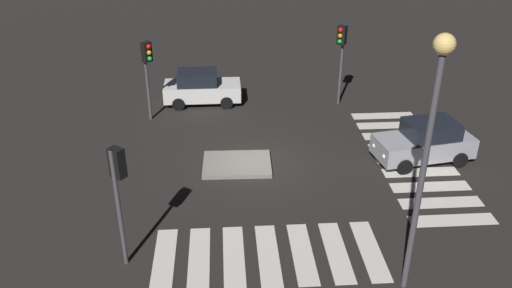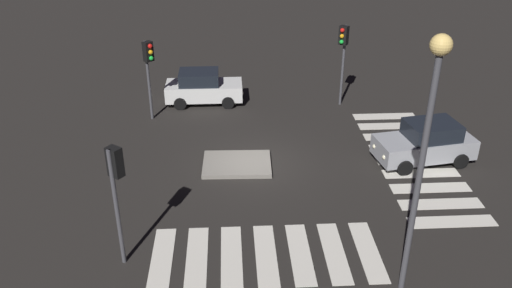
{
  "view_description": "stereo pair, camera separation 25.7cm",
  "coord_description": "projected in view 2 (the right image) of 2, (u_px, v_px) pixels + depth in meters",
  "views": [
    {
      "loc": [
        -1.35,
        -20.07,
        11.56
      ],
      "look_at": [
        0.0,
        0.0,
        1.0
      ],
      "focal_mm": 37.43,
      "sensor_mm": 36.0,
      "label": 1
    },
    {
      "loc": [
        -1.1,
        -20.09,
        11.56
      ],
      "look_at": [
        0.0,
        0.0,
        1.0
      ],
      "focal_mm": 37.43,
      "sensor_mm": 36.0,
      "label": 2
    }
  ],
  "objects": [
    {
      "name": "traffic_light_north",
      "position": [
        343.0,
        46.0,
        27.36
      ],
      "size": [
        0.54,
        0.53,
        4.35
      ],
      "rotation": [
        0.0,
        0.0,
        -2.23
      ],
      "color": "#47474C",
      "rests_on": "ground"
    },
    {
      "name": "traffic_island",
      "position": [
        237.0,
        164.0,
        23.02
      ],
      "size": [
        2.99,
        2.28,
        0.18
      ],
      "color": "gray",
      "rests_on": "ground"
    },
    {
      "name": "ground_plane",
      "position": [
        256.0,
        164.0,
        23.18
      ],
      "size": [
        80.0,
        80.0,
        0.0
      ],
      "primitive_type": "plane",
      "color": "black"
    },
    {
      "name": "crosswalk_side",
      "position": [
        412.0,
        160.0,
        23.51
      ],
      "size": [
        3.2,
        9.9,
        0.02
      ],
      "color": "silver",
      "rests_on": "ground"
    },
    {
      "name": "traffic_light_south",
      "position": [
        116.0,
        177.0,
        16.15
      ],
      "size": [
        0.54,
        0.53,
        4.16
      ],
      "rotation": [
        0.0,
        0.0,
        0.92
      ],
      "color": "#47474C",
      "rests_on": "ground"
    },
    {
      "name": "car_white",
      "position": [
        203.0,
        87.0,
        28.8
      ],
      "size": [
        4.17,
        1.98,
        1.81
      ],
      "rotation": [
        0.0,
        0.0,
        0.0
      ],
      "color": "silver",
      "rests_on": "ground"
    },
    {
      "name": "crosswalk_near",
      "position": [
        266.0,
        255.0,
        17.8
      ],
      "size": [
        7.6,
        3.2,
        0.02
      ],
      "color": "silver",
      "rests_on": "ground"
    },
    {
      "name": "traffic_light_west",
      "position": [
        149.0,
        61.0,
        25.85
      ],
      "size": [
        0.54,
        0.54,
        4.09
      ],
      "rotation": [
        0.0,
        0.0,
        -0.78
      ],
      "color": "#47474C",
      "rests_on": "ground"
    },
    {
      "name": "car_silver",
      "position": [
        426.0,
        143.0,
        23.02
      ],
      "size": [
        4.43,
        2.53,
        1.85
      ],
      "rotation": [
        0.0,
        0.0,
        3.31
      ],
      "color": "#9EA0A5",
      "rests_on": "ground"
    },
    {
      "name": "street_lamp",
      "position": [
        427.0,
        130.0,
        13.95
      ],
      "size": [
        0.56,
        0.56,
        7.97
      ],
      "color": "#47474C",
      "rests_on": "ground"
    }
  ]
}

